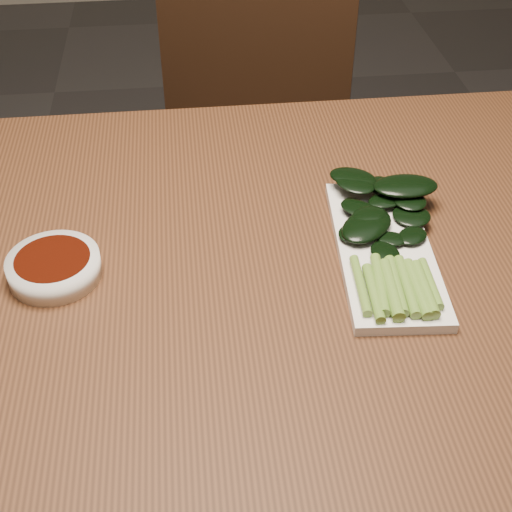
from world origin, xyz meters
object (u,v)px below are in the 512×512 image
chair_far (247,154)px  gai_lan (385,226)px  sauce_bowl (54,267)px  serving_plate (384,250)px  table (228,297)px

chair_far → gai_lan: (0.11, -0.66, 0.29)m
sauce_bowl → gai_lan: 0.42m
sauce_bowl → serving_plate: bearing=-0.7°
sauce_bowl → gai_lan: size_ratio=0.37×
serving_plate → sauce_bowl: bearing=179.3°
sauce_bowl → serving_plate: sauce_bowl is taller
table → serving_plate: size_ratio=4.76×
serving_plate → gai_lan: 0.03m
table → chair_far: bearing=82.0°
chair_far → sauce_bowl: (-0.31, -0.68, 0.28)m
chair_far → sauce_bowl: 0.79m
sauce_bowl → serving_plate: 0.41m
table → sauce_bowl: 0.23m
table → chair_far: chair_far is taller
serving_plate → gai_lan: size_ratio=0.97×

